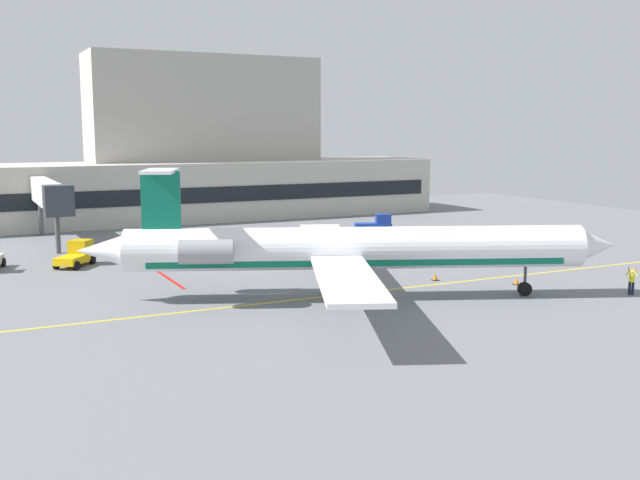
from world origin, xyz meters
TOP-DOWN VIEW (x-y plane):
  - ground at (-0.00, 0.00)m, footprint 120.00×120.00m
  - terminal_building at (0.90, 46.86)m, footprint 71.05×13.02m
  - jet_bridge_west at (-15.35, 30.77)m, footprint 2.40×17.05m
  - regional_jet at (-1.04, -1.44)m, footprint 33.00×27.80m
  - baggage_tug at (17.00, 25.35)m, footprint 4.18×2.94m
  - belt_loader at (-14.83, 18.60)m, footprint 3.63×4.10m
  - marshaller at (16.24, -8.81)m, footprint 0.47×0.78m
  - safety_cone_alpha at (11.72, -2.87)m, footprint 0.47×0.47m
  - safety_cone_bravo at (7.45, 0.93)m, footprint 0.47×0.47m

SIDE VIEW (x-z plane):
  - ground at x=0.00m, z-range -0.10..0.00m
  - safety_cone_alpha at x=11.72m, z-range -0.03..0.52m
  - safety_cone_bravo at x=7.45m, z-range -0.03..0.52m
  - baggage_tug at x=17.00m, z-range -0.07..1.84m
  - belt_loader at x=-14.83m, z-range -0.08..1.91m
  - marshaller at x=16.24m, z-range 0.00..1.86m
  - regional_jet at x=-1.04m, z-range -0.93..7.42m
  - jet_bridge_west at x=-15.35m, z-range 1.69..7.83m
  - terminal_building at x=0.90m, z-range -3.06..16.85m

